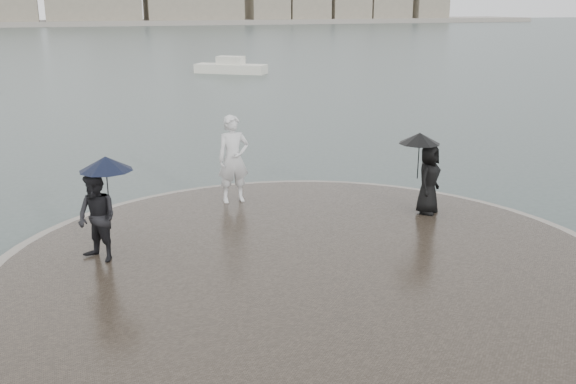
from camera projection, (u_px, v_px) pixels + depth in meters
name	position (u px, v px, depth m)	size (l,w,h in m)	color
ground	(400.00, 376.00, 9.30)	(400.00, 400.00, 0.00)	#2B3835
kerb_ring	(311.00, 274.00, 12.41)	(12.50, 12.50, 0.32)	gray
quay_tip	(311.00, 273.00, 12.41)	(11.90, 11.90, 0.36)	#2D261E
statue	(233.00, 159.00, 15.97)	(0.80, 0.53, 2.20)	silver
visitor_left	(99.00, 205.00, 12.28)	(1.28, 1.15, 2.04)	black
visitor_right	(426.00, 169.00, 15.08)	(1.22, 1.05, 1.95)	black
far_skyline	(38.00, 2.00, 150.68)	(260.00, 20.00, 37.00)	gray
boats	(106.00, 76.00, 44.33)	(24.55, 7.95, 1.50)	silver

